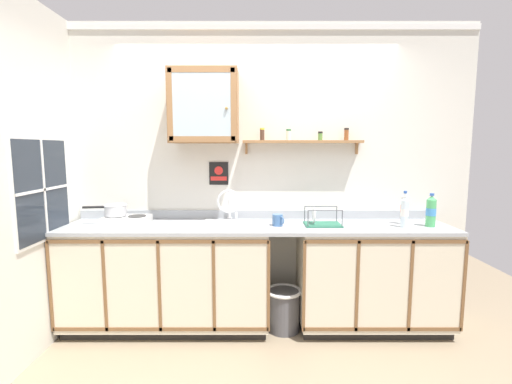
% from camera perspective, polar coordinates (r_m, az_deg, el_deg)
% --- Properties ---
extents(floor, '(6.34, 6.34, 0.00)m').
position_cam_1_polar(floor, '(3.01, 0.34, -24.68)').
color(floor, gray).
rests_on(floor, ground).
extents(back_wall, '(3.94, 0.07, 2.69)m').
position_cam_1_polar(back_wall, '(3.32, 0.31, 3.14)').
color(back_wall, silver).
rests_on(back_wall, ground).
extents(side_wall_left, '(0.05, 3.53, 2.69)m').
position_cam_1_polar(side_wall_left, '(2.88, -35.62, 1.04)').
color(side_wall_left, silver).
rests_on(side_wall_left, ground).
extents(lower_cabinet_run, '(1.76, 0.58, 0.90)m').
position_cam_1_polar(lower_cabinet_run, '(3.30, -13.68, -13.17)').
color(lower_cabinet_run, black).
rests_on(lower_cabinet_run, ground).
extents(lower_cabinet_run_right, '(1.30, 0.58, 0.90)m').
position_cam_1_polar(lower_cabinet_run_right, '(3.37, 18.25, -12.91)').
color(lower_cabinet_run_right, black).
rests_on(lower_cabinet_run_right, ground).
extents(countertop, '(3.30, 0.60, 0.03)m').
position_cam_1_polar(countertop, '(3.08, 0.32, -5.56)').
color(countertop, '#9EA3A8').
rests_on(countertop, lower_cabinet_run).
extents(backsplash, '(3.30, 0.02, 0.08)m').
position_cam_1_polar(backsplash, '(3.34, 0.31, -3.61)').
color(backsplash, '#9EA3A8').
rests_on(backsplash, countertop).
extents(sink, '(0.49, 0.41, 0.43)m').
position_cam_1_polar(sink, '(3.13, -3.88, -5.36)').
color(sink, silver).
rests_on(sink, countertop).
extents(hot_plate_stove, '(0.38, 0.29, 0.07)m').
position_cam_1_polar(hot_plate_stove, '(3.29, -19.94, -4.29)').
color(hot_plate_stove, silver).
rests_on(hot_plate_stove, countertop).
extents(saucepan, '(0.37, 0.19, 0.10)m').
position_cam_1_polar(saucepan, '(3.33, -21.45, -2.65)').
color(saucepan, silver).
rests_on(saucepan, hot_plate_stove).
extents(bottle_opaque_white_0, '(0.06, 0.06, 0.29)m').
position_cam_1_polar(bottle_opaque_white_0, '(3.33, 22.83, -2.48)').
color(bottle_opaque_white_0, white).
rests_on(bottle_opaque_white_0, countertop).
extents(bottle_soda_green_1, '(0.08, 0.08, 0.28)m').
position_cam_1_polar(bottle_soda_green_1, '(3.33, 26.37, -2.78)').
color(bottle_soda_green_1, '#4CB266').
rests_on(bottle_soda_green_1, countertop).
extents(bottle_water_clear_2, '(0.06, 0.06, 0.27)m').
position_cam_1_polar(bottle_water_clear_2, '(3.20, 22.84, -3.01)').
color(bottle_water_clear_2, silver).
rests_on(bottle_water_clear_2, countertop).
extents(dish_rack, '(0.31, 0.22, 0.16)m').
position_cam_1_polar(dish_rack, '(3.11, 10.59, -4.79)').
color(dish_rack, '#26664C').
rests_on(dish_rack, countertop).
extents(mug, '(0.10, 0.11, 0.10)m').
position_cam_1_polar(mug, '(3.04, 3.67, -4.49)').
color(mug, '#3F6699').
rests_on(mug, countertop).
extents(wall_cabinet, '(0.59, 0.32, 0.63)m').
position_cam_1_polar(wall_cabinet, '(3.20, -8.12, 13.37)').
color(wall_cabinet, '#996B42').
extents(spice_shelf, '(1.07, 0.14, 0.23)m').
position_cam_1_polar(spice_shelf, '(3.25, 7.63, 8.11)').
color(spice_shelf, '#996B42').
extents(warning_sign, '(0.17, 0.01, 0.21)m').
position_cam_1_polar(warning_sign, '(3.31, -5.81, 2.96)').
color(warning_sign, black).
extents(window, '(0.03, 0.71, 0.81)m').
position_cam_1_polar(window, '(3.22, -30.80, 0.33)').
color(window, '#262D38').
extents(trash_bin, '(0.31, 0.31, 0.37)m').
position_cam_1_polar(trash_bin, '(3.27, 4.62, -18.10)').
color(trash_bin, '#4C4C51').
rests_on(trash_bin, ground).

